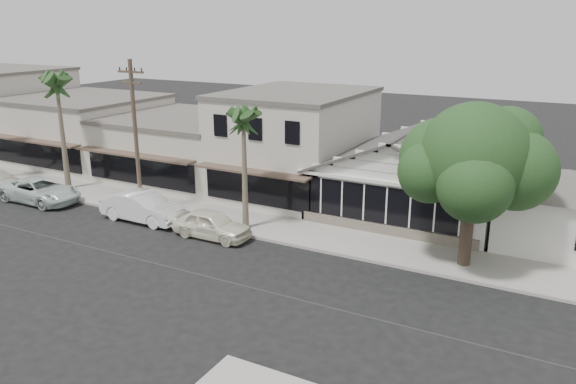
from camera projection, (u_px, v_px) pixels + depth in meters
The scene contains 14 objects.
ground at pixel (215, 279), 24.93m from camera, with size 140.00×140.00×0.00m, color black.
sidewalk_north at pixel (172, 208), 34.22m from camera, with size 90.00×3.50×0.15m, color #9E9991.
corner_shop at pixel (410, 172), 32.42m from camera, with size 10.40×8.60×5.10m.
side_cottage at pixel (563, 218), 28.21m from camera, with size 6.00×6.00×3.00m, color white.
row_building_near at pixel (296, 145), 36.73m from camera, with size 8.00×10.00×6.50m, color beige.
row_building_midnear at pixel (187, 148), 41.14m from camera, with size 10.00×10.00×4.20m, color beige.
row_building_midfar at pixel (84, 130), 45.79m from camera, with size 11.00×10.00×5.00m, color beige.
utility_pole at pixel (136, 135), 32.01m from camera, with size 1.80×0.24×9.00m.
car_0 at pixel (212, 224), 29.50m from camera, with size 1.75×4.36×1.49m, color white.
car_1 at pixel (143, 207), 31.97m from camera, with size 1.77×5.09×1.68m, color white.
car_2 at pixel (40, 190), 35.37m from camera, with size 2.53×5.50×1.53m, color silver.
shade_tree at pixel (473, 160), 24.90m from camera, with size 6.92×6.26×7.68m.
palm_east at pixel (243, 119), 29.01m from camera, with size 2.70×2.70×7.20m.
palm_mid at pixel (57, 84), 36.10m from camera, with size 3.61×3.61×8.33m.
Camera 1 is at (13.63, -18.50, 10.90)m, focal length 35.00 mm.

